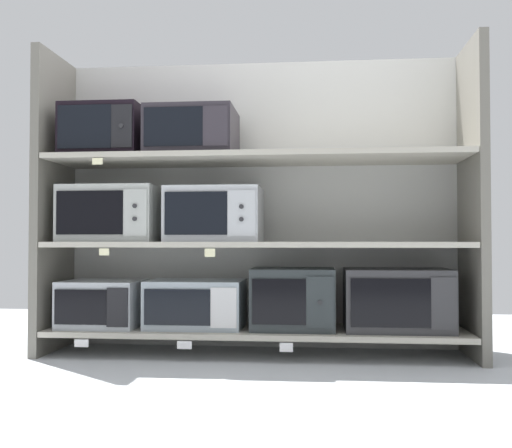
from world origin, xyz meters
The scene contains 21 objects.
ground centered at (0.00, -1.00, -0.01)m, with size 6.31×6.00×0.02m, color #B2B7BC.
back_panel centered at (0.00, 0.27, 0.86)m, with size 2.51×0.04×1.72m, color #B2B2AD.
upright_left centered at (-1.18, 0.00, 0.86)m, with size 0.05×0.50×1.72m, color #68645B.
upright_right centered at (1.18, 0.00, 0.86)m, with size 0.05×0.50×1.72m, color #68645B.
shelf_0 centered at (0.00, 0.00, 0.13)m, with size 2.31×0.50×0.03m, color #ADA899.
microwave_0 centered at (-0.88, 0.00, 0.28)m, with size 0.43×0.42×0.26m.
microwave_1 centered at (-0.34, 0.00, 0.28)m, with size 0.53×0.37×0.27m.
microwave_2 centered at (0.21, 0.00, 0.31)m, with size 0.46×0.39×0.34m.
microwave_3 centered at (0.78, 0.00, 0.31)m, with size 0.57×0.39×0.34m.
price_tag_0 centered at (-0.91, -0.25, 0.09)m, with size 0.08×0.00×0.04m, color white.
price_tag_1 centered at (-0.35, -0.25, 0.09)m, with size 0.08×0.00×0.04m, color white.
price_tag_2 centered at (0.18, -0.25, 0.09)m, with size 0.07×0.00×0.05m, color white.
shelf_1 centered at (0.00, 0.00, 0.61)m, with size 2.31×0.50×0.03m, color #ADA899.
microwave_4 centered at (-0.83, 0.00, 0.79)m, with size 0.54×0.42×0.32m.
microwave_5 centered at (-0.23, 0.00, 0.78)m, with size 0.52×0.41×0.31m.
price_tag_3 centered at (-0.79, -0.25, 0.58)m, with size 0.05×0.00×0.04m, color beige.
price_tag_4 centered at (-0.22, -0.25, 0.57)m, with size 0.06×0.00×0.04m, color beige.
shelf_2 centered at (0.00, 0.00, 1.10)m, with size 2.31×0.50×0.03m, color #ADA899.
microwave_6 centered at (-0.87, 0.00, 1.26)m, with size 0.45×0.40×0.29m.
microwave_7 centered at (-0.36, 0.00, 1.25)m, with size 0.49×0.42×0.27m.
price_tag_5 centered at (-0.83, -0.25, 1.06)m, with size 0.06×0.00×0.04m, color beige.
Camera 1 is at (0.33, -3.35, 0.63)m, focal length 42.08 mm.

